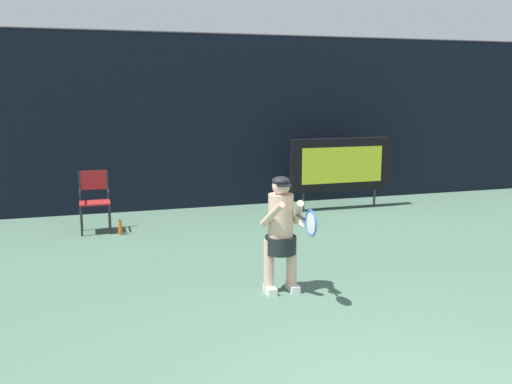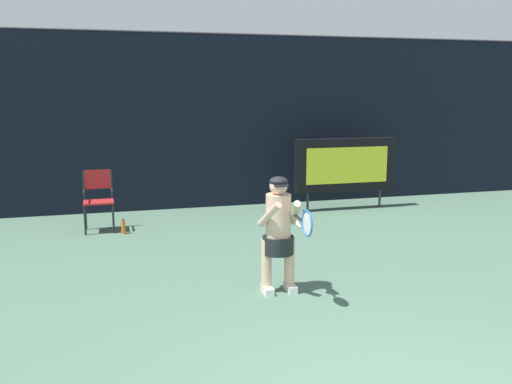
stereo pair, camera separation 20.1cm
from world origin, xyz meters
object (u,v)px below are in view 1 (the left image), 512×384
Objects in this scene: scoreboard at (340,165)px; water_bottle at (120,228)px; umpire_chair at (94,197)px; tennis_player at (281,230)px; tennis_racket at (310,223)px.

water_bottle is (-4.59, -0.86, -0.82)m from scoreboard.
umpire_chair is 4.08× the size of water_bottle.
tennis_racket is at bearing -75.84° from tennis_player.
umpire_chair is 1.79× the size of tennis_racket.
water_bottle is 4.52m from tennis_racket.
umpire_chair is at bearing 119.93° from tennis_player.
scoreboard is 3.65× the size of tennis_racket.
tennis_player is at bearing -62.61° from water_bottle.
tennis_player is at bearing -123.37° from scoreboard.
tennis_racket is (-2.67, -4.85, 0.06)m from scoreboard.
umpire_chair is at bearing 138.49° from water_bottle.
scoreboard is 2.04× the size of umpire_chair.
water_bottle is 0.18× the size of tennis_player.
tennis_player reaches higher than water_bottle.
water_bottle is 3.90m from tennis_player.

